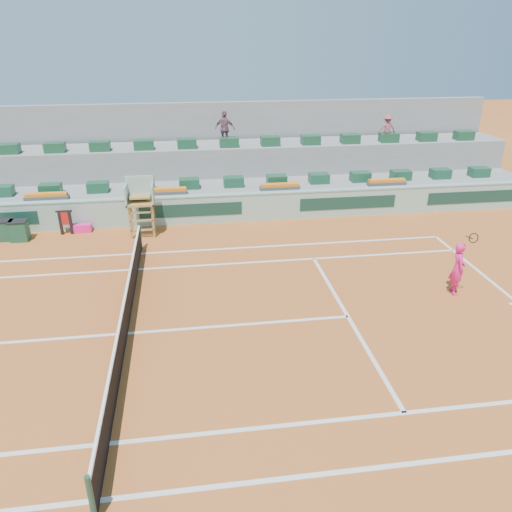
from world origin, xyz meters
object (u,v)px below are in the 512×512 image
object	(u,v)px
umpire_chair	(140,198)
player_bag	(82,228)
drink_cooler_a	(19,231)
tennis_player	(458,268)

from	to	relation	value
umpire_chair	player_bag	bearing A→B (deg)	167.10
drink_cooler_a	umpire_chair	bearing A→B (deg)	-0.09
player_bag	drink_cooler_a	size ratio (longest dim) A/B	0.92
player_bag	tennis_player	bearing A→B (deg)	-29.11
drink_cooler_a	tennis_player	size ratio (longest dim) A/B	0.37
umpire_chair	tennis_player	world-z (taller)	umpire_chair
umpire_chair	tennis_player	bearing A→B (deg)	-32.59
drink_cooler_a	tennis_player	bearing A→B (deg)	-23.45
umpire_chair	drink_cooler_a	distance (m)	4.99
player_bag	drink_cooler_a	xyz separation A→B (m)	(-2.29, -0.58, 0.25)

